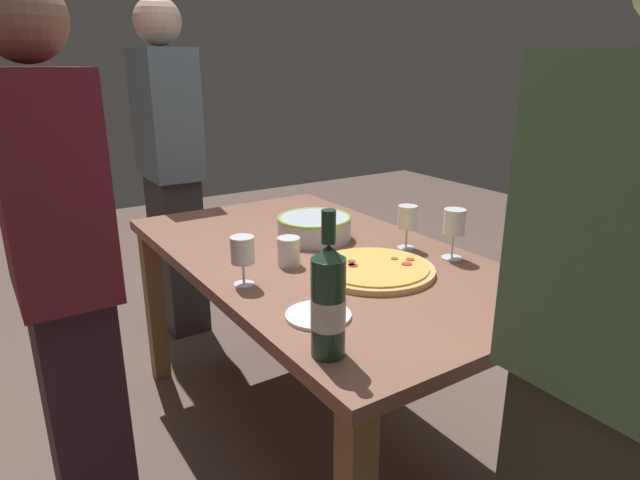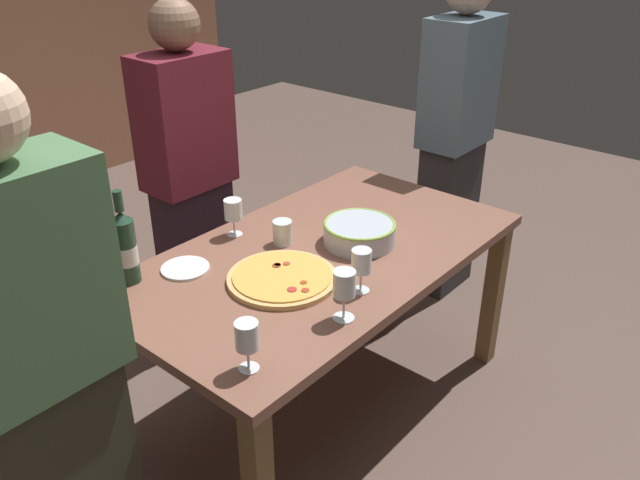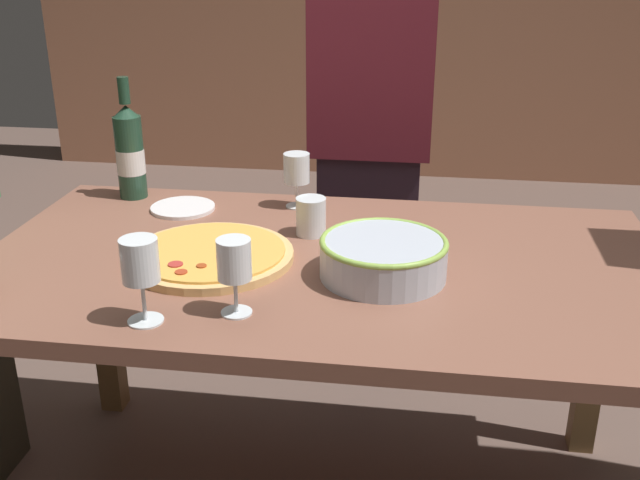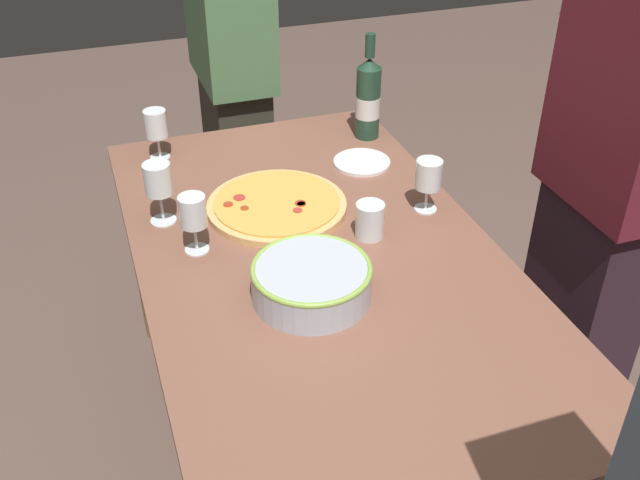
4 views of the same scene
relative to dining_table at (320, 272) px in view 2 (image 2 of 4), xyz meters
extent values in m
plane|color=brown|center=(0.00, 0.00, -0.66)|extent=(8.00, 8.00, 0.00)
cube|color=brown|center=(0.00, 0.00, 0.07)|extent=(1.60, 0.90, 0.04)
cube|color=brown|center=(0.74, -0.40, -0.30)|extent=(0.07, 0.07, 0.71)
cube|color=brown|center=(-0.74, 0.40, -0.30)|extent=(0.07, 0.07, 0.71)
cube|color=brown|center=(0.74, 0.40, -0.30)|extent=(0.07, 0.07, 0.71)
cylinder|color=#E4B06A|center=(-0.25, -0.04, 0.10)|extent=(0.39, 0.39, 0.02)
cylinder|color=gold|center=(-0.25, -0.04, 0.12)|extent=(0.35, 0.35, 0.01)
cylinder|color=#9D3821|center=(-0.22, 0.02, 0.12)|extent=(0.03, 0.03, 0.00)
cylinder|color=#B4342D|center=(-0.30, -0.13, 0.12)|extent=(0.03, 0.03, 0.00)
cylinder|color=#A72E19|center=(-0.21, 0.02, 0.12)|extent=(0.02, 0.02, 0.00)
cylinder|color=#A03E19|center=(-0.24, -0.13, 0.12)|extent=(0.02, 0.02, 0.00)
cylinder|color=#AB3A1E|center=(-0.28, -0.17, 0.12)|extent=(0.03, 0.03, 0.00)
cylinder|color=#B13D2E|center=(-0.19, 0.00, 0.12)|extent=(0.03, 0.03, 0.00)
cylinder|color=silver|center=(0.15, -0.07, 0.14)|extent=(0.28, 0.28, 0.09)
torus|color=#94BE4E|center=(0.15, -0.07, 0.17)|extent=(0.28, 0.28, 0.01)
cylinder|color=#20402D|center=(-0.60, 0.37, 0.21)|extent=(0.08, 0.08, 0.23)
cone|color=#20402D|center=(-0.60, 0.37, 0.34)|extent=(0.08, 0.08, 0.04)
cylinder|color=#20402D|center=(-0.60, 0.37, 0.40)|extent=(0.03, 0.03, 0.07)
cylinder|color=silver|center=(-0.60, 0.37, 0.20)|extent=(0.08, 0.08, 0.07)
cylinder|color=white|center=(-0.29, -0.35, 0.09)|extent=(0.07, 0.07, 0.00)
cylinder|color=white|center=(-0.29, -0.35, 0.14)|extent=(0.01, 0.01, 0.08)
cylinder|color=white|center=(-0.29, -0.35, 0.22)|extent=(0.07, 0.07, 0.09)
cylinder|color=maroon|center=(-0.29, -0.35, 0.20)|extent=(0.06, 0.06, 0.04)
cylinder|color=white|center=(-0.67, -0.30, 0.09)|extent=(0.06, 0.06, 0.00)
cylinder|color=white|center=(-0.67, -0.30, 0.13)|extent=(0.01, 0.01, 0.07)
cylinder|color=white|center=(-0.67, -0.30, 0.21)|extent=(0.07, 0.07, 0.08)
cylinder|color=maroon|center=(-0.67, -0.30, 0.19)|extent=(0.06, 0.06, 0.05)
cylinder|color=white|center=(-0.12, 0.35, 0.09)|extent=(0.06, 0.06, 0.00)
cylinder|color=white|center=(-0.12, 0.35, 0.13)|extent=(0.01, 0.01, 0.07)
cylinder|color=white|center=(-0.12, 0.35, 0.20)|extent=(0.07, 0.07, 0.08)
cylinder|color=white|center=(-0.13, -0.29, 0.09)|extent=(0.06, 0.06, 0.00)
cylinder|color=white|center=(-0.13, -0.29, 0.13)|extent=(0.01, 0.01, 0.07)
cylinder|color=white|center=(-0.13, -0.29, 0.21)|extent=(0.07, 0.07, 0.08)
cylinder|color=maroon|center=(-0.13, -0.29, 0.19)|extent=(0.06, 0.06, 0.04)
cylinder|color=white|center=(-0.05, 0.15, 0.14)|extent=(0.08, 0.08, 0.10)
cylinder|color=white|center=(-0.42, 0.28, 0.10)|extent=(0.18, 0.18, 0.01)
cube|color=#303031|center=(1.21, 0.12, -0.24)|extent=(0.33, 0.20, 0.83)
cube|color=slate|center=(1.21, 0.12, 0.49)|extent=(0.39, 0.24, 0.63)
cube|color=#4C764D|center=(-1.10, 0.04, 0.45)|extent=(0.44, 0.24, 0.60)
cube|color=#301E2A|center=(0.05, 0.82, -0.26)|extent=(0.33, 0.20, 0.79)
cube|color=maroon|center=(0.05, 0.82, 0.43)|extent=(0.39, 0.24, 0.59)
sphere|color=#86644D|center=(0.05, 0.82, 0.83)|extent=(0.21, 0.21, 0.21)
camera|label=1|loc=(-1.51, 0.99, 0.73)|focal=30.46mm
camera|label=2|loc=(-1.66, -1.41, 1.28)|focal=36.47mm
camera|label=3|loc=(0.23, -1.56, 0.79)|focal=41.63mm
camera|label=4|loc=(1.43, -0.49, 1.17)|focal=41.12mm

